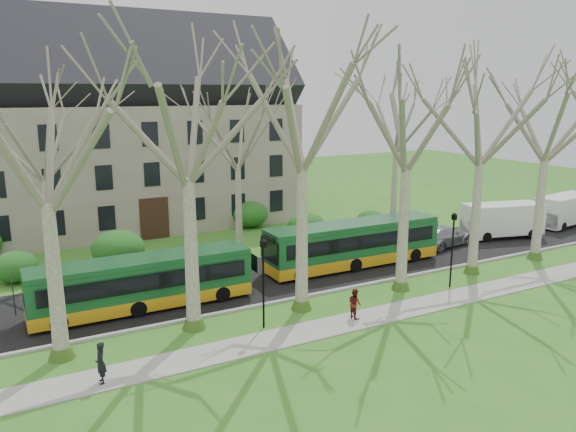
# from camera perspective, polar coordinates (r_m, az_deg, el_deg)

# --- Properties ---
(ground) EXTENTS (120.00, 120.00, 0.00)m
(ground) POSITION_cam_1_polar(r_m,az_deg,el_deg) (31.10, 6.78, -8.40)
(ground) COLOR #327621
(ground) RESTS_ON ground
(sidewalk) EXTENTS (70.00, 2.00, 0.06)m
(sidewalk) POSITION_cam_1_polar(r_m,az_deg,el_deg) (29.24, 9.64, -9.82)
(sidewalk) COLOR gray
(sidewalk) RESTS_ON ground
(road) EXTENTS (80.00, 8.00, 0.06)m
(road) POSITION_cam_1_polar(r_m,az_deg,el_deg) (35.45, 1.64, -5.61)
(road) COLOR black
(road) RESTS_ON ground
(curb) EXTENTS (80.00, 0.25, 0.14)m
(curb) POSITION_cam_1_polar(r_m,az_deg,el_deg) (32.23, 5.23, -7.47)
(curb) COLOR #A5A39E
(curb) RESTS_ON ground
(building) EXTENTS (26.50, 12.20, 16.00)m
(building) POSITION_cam_1_polar(r_m,az_deg,el_deg) (48.96, -15.69, 8.54)
(building) COLOR gray
(building) RESTS_ON ground
(tree_row_verge) EXTENTS (49.00, 7.00, 14.00)m
(tree_row_verge) POSITION_cam_1_polar(r_m,az_deg,el_deg) (29.60, 6.79, 4.55)
(tree_row_verge) COLOR gray
(tree_row_verge) RESTS_ON ground
(tree_row_far) EXTENTS (33.00, 7.00, 12.00)m
(tree_row_far) POSITION_cam_1_polar(r_m,az_deg,el_deg) (38.32, -4.19, 4.89)
(tree_row_far) COLOR gray
(tree_row_far) RESTS_ON ground
(lamp_row) EXTENTS (36.22, 0.22, 4.30)m
(lamp_row) POSITION_cam_1_polar(r_m,az_deg,el_deg) (29.51, 8.03, -4.31)
(lamp_row) COLOR black
(lamp_row) RESTS_ON ground
(hedges) EXTENTS (30.60, 8.60, 2.00)m
(hedges) POSITION_cam_1_polar(r_m,az_deg,el_deg) (40.83, -10.09, -1.95)
(hedges) COLOR #195A1D
(hedges) RESTS_ON ground
(bus_lead) EXTENTS (11.21, 2.37, 2.80)m
(bus_lead) POSITION_cam_1_polar(r_m,az_deg,el_deg) (30.02, -14.51, -6.53)
(bus_lead) COLOR #175128
(bus_lead) RESTS_ON road
(bus_follow) EXTENTS (11.89, 2.64, 2.96)m
(bus_follow) POSITION_cam_1_polar(r_m,az_deg,el_deg) (36.23, 6.64, -2.80)
(bus_follow) COLOR #175128
(bus_follow) RESTS_ON road
(sedan) EXTENTS (5.66, 3.14, 1.55)m
(sedan) POSITION_cam_1_polar(r_m,az_deg,el_deg) (42.31, 15.42, -1.93)
(sedan) COLOR #A7A8AC
(sedan) RESTS_ON road
(van_a) EXTENTS (6.39, 3.68, 2.63)m
(van_a) POSITION_cam_1_polar(r_m,az_deg,el_deg) (46.16, 20.95, -0.44)
(van_a) COLOR white
(van_a) RESTS_ON road
(van_b) EXTENTS (6.15, 2.92, 2.58)m
(van_b) POSITION_cam_1_polar(r_m,az_deg,el_deg) (52.28, 26.29, 0.50)
(van_b) COLOR white
(van_b) RESTS_ON road
(pedestrian_a) EXTENTS (0.43, 0.62, 1.65)m
(pedestrian_a) POSITION_cam_1_polar(r_m,az_deg,el_deg) (23.36, -18.50, -13.97)
(pedestrian_a) COLOR black
(pedestrian_a) RESTS_ON sidewalk
(pedestrian_b) EXTENTS (0.58, 0.74, 1.50)m
(pedestrian_b) POSITION_cam_1_polar(r_m,az_deg,el_deg) (28.29, 6.80, -8.81)
(pedestrian_b) COLOR #5D1815
(pedestrian_b) RESTS_ON sidewalk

